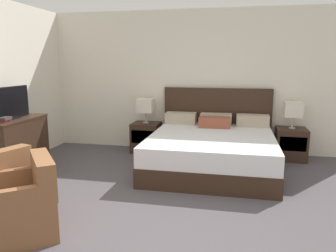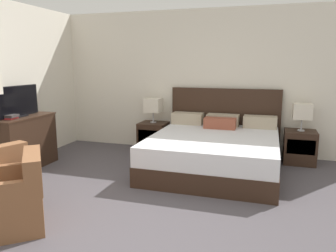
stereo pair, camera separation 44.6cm
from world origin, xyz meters
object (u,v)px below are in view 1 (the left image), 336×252
object	(u,v)px
table_lamp_left	(146,106)
armchair_companion	(20,207)
tv	(8,104)
book_blue_cover	(0,118)
bed	(212,149)
nightstand_right	(291,144)
dresser	(15,145)
table_lamp_right	(293,110)
nightstand_left	(146,137)

from	to	relation	value
table_lamp_left	armchair_companion	distance (m)	3.30
tv	armchair_companion	bearing A→B (deg)	-51.23
book_blue_cover	bed	bearing A→B (deg)	21.06
nightstand_right	table_lamp_left	distance (m)	2.65
tv	dresser	bearing A→B (deg)	91.78
bed	book_blue_cover	world-z (taller)	bed
tv	table_lamp_right	bearing A→B (deg)	21.75
nightstand_left	nightstand_right	world-z (taller)	same
nightstand_right	tv	xyz separation A→B (m)	(-4.18, -1.67, 0.79)
nightstand_right	tv	bearing A→B (deg)	-158.27
nightstand_right	nightstand_left	bearing A→B (deg)	180.00
table_lamp_right	dresser	xyz separation A→B (m)	(-4.18, -1.59, -0.44)
bed	nightstand_left	distance (m)	1.49
dresser	tv	bearing A→B (deg)	-88.22
nightstand_left	dresser	size ratio (longest dim) A/B	0.51
table_lamp_right	tv	distance (m)	4.50
nightstand_right	table_lamp_right	bearing A→B (deg)	90.00
table_lamp_left	book_blue_cover	world-z (taller)	table_lamp_left
book_blue_cover	nightstand_right	bearing A→B (deg)	23.96
nightstand_right	tv	size ratio (longest dim) A/B	0.61
bed	nightstand_right	bearing A→B (deg)	29.99
table_lamp_right	nightstand_right	bearing A→B (deg)	-90.00
nightstand_left	table_lamp_left	world-z (taller)	table_lamp_left
armchair_companion	tv	bearing A→B (deg)	128.77
bed	book_blue_cover	xyz separation A→B (m)	(-2.88, -1.11, 0.57)
table_lamp_left	table_lamp_right	size ratio (longest dim) A/B	1.00
book_blue_cover	armchair_companion	distance (m)	1.94
book_blue_cover	table_lamp_right	bearing A→B (deg)	23.98
table_lamp_left	book_blue_cover	bearing A→B (deg)	-130.60
nightstand_left	table_lamp_right	bearing A→B (deg)	0.03
dresser	book_blue_cover	distance (m)	0.53
armchair_companion	table_lamp_right	bearing A→B (deg)	47.77
nightstand_right	book_blue_cover	bearing A→B (deg)	-156.04
nightstand_right	tv	distance (m)	4.57
tv	armchair_companion	size ratio (longest dim) A/B	0.93
nightstand_right	table_lamp_right	xyz separation A→B (m)	(0.00, 0.00, 0.60)
nightstand_left	book_blue_cover	size ratio (longest dim) A/B	2.24
dresser	armchair_companion	bearing A→B (deg)	-52.58
table_lamp_left	armchair_companion	world-z (taller)	table_lamp_left
table_lamp_right	tv	xyz separation A→B (m)	(-4.18, -1.67, 0.19)
table_lamp_left	tv	xyz separation A→B (m)	(-1.60, -1.67, 0.19)
table_lamp_left	book_blue_cover	xyz separation A→B (m)	(-1.59, -1.86, 0.01)
nightstand_left	armchair_companion	world-z (taller)	armchair_companion
table_lamp_right	dresser	size ratio (longest dim) A/B	0.43
dresser	tv	world-z (taller)	tv
tv	book_blue_cover	world-z (taller)	tv
table_lamp_left	bed	bearing A→B (deg)	-30.04
book_blue_cover	tv	bearing A→B (deg)	91.83
nightstand_right	table_lamp_right	world-z (taller)	table_lamp_right
table_lamp_left	table_lamp_right	bearing A→B (deg)	0.00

